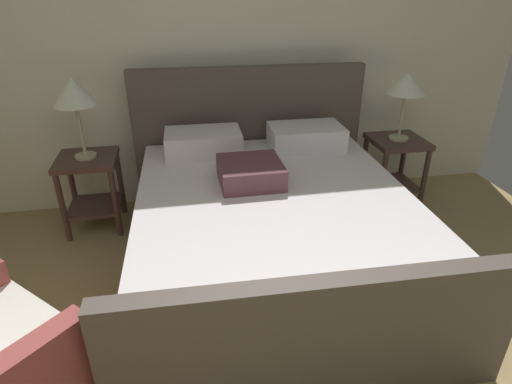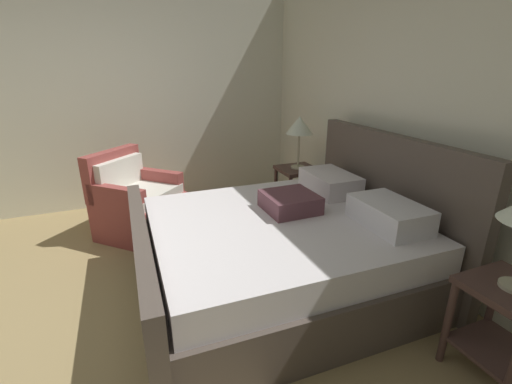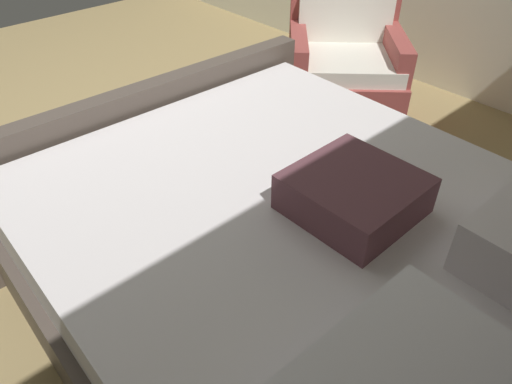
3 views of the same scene
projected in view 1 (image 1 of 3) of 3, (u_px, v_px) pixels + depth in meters
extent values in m
cube|color=white|center=(238.00, 34.00, 3.43)|extent=(5.04, 0.12, 2.82)
cube|color=#52473F|center=(272.00, 246.00, 2.85)|extent=(1.81, 1.98, 0.40)
cube|color=#52473F|center=(249.00, 139.00, 3.57)|extent=(1.88, 0.15, 1.20)
cube|color=#52473F|center=(317.00, 345.00, 1.88)|extent=(1.88, 0.15, 0.71)
cube|color=silver|center=(273.00, 206.00, 2.71)|extent=(1.73, 1.92, 0.22)
cube|color=silver|center=(203.00, 143.00, 3.17)|extent=(0.57, 0.37, 0.18)
cube|color=white|center=(306.00, 137.00, 3.29)|extent=(0.57, 0.37, 0.18)
cube|color=brown|center=(250.00, 172.00, 2.74)|extent=(0.40, 0.40, 0.14)
cube|color=#4B332E|center=(398.00, 141.00, 3.58)|extent=(0.44, 0.44, 0.04)
cube|color=#4B332E|center=(391.00, 184.00, 3.76)|extent=(0.40, 0.40, 0.02)
cylinder|color=#4B332E|center=(382.00, 185.00, 3.52)|extent=(0.04, 0.04, 0.56)
cylinder|color=#4B332E|center=(424.00, 181.00, 3.58)|extent=(0.04, 0.04, 0.56)
cylinder|color=#4B332E|center=(363.00, 167.00, 3.85)|extent=(0.04, 0.04, 0.56)
cylinder|color=#4B332E|center=(402.00, 164.00, 3.91)|extent=(0.04, 0.04, 0.56)
cylinder|color=#B7B293|center=(398.00, 138.00, 3.57)|extent=(0.16, 0.16, 0.02)
cylinder|color=#B7B293|center=(402.00, 116.00, 3.48)|extent=(0.02, 0.02, 0.37)
cone|color=silver|center=(407.00, 83.00, 3.36)|extent=(0.33, 0.33, 0.16)
cube|color=#4B332E|center=(87.00, 160.00, 3.22)|extent=(0.44, 0.44, 0.04)
cube|color=#4B332E|center=(96.00, 206.00, 3.40)|extent=(0.40, 0.40, 0.02)
cylinder|color=#4B332E|center=(63.00, 208.00, 3.16)|extent=(0.04, 0.04, 0.56)
cylinder|color=#4B332E|center=(116.00, 204.00, 3.22)|extent=(0.04, 0.04, 0.56)
cylinder|color=#4B332E|center=(73.00, 186.00, 3.49)|extent=(0.04, 0.04, 0.56)
cylinder|color=#4B332E|center=(120.00, 183.00, 3.55)|extent=(0.04, 0.04, 0.56)
cylinder|color=#B7B293|center=(86.00, 156.00, 3.20)|extent=(0.16, 0.16, 0.02)
cylinder|color=#B7B293|center=(81.00, 131.00, 3.11)|extent=(0.02, 0.02, 0.38)
cone|color=silver|center=(73.00, 91.00, 2.98)|extent=(0.31, 0.31, 0.20)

